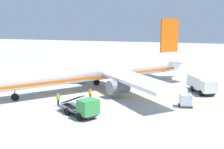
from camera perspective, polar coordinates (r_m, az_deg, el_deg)
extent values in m
cylinder|color=white|center=(50.17, -3.07, 1.07)|extent=(29.68, 26.46, 3.80)
cone|color=white|center=(62.03, 12.91, 3.01)|extent=(4.53, 4.54, 3.23)
cube|color=white|center=(43.88, 5.12, -1.22)|extent=(14.97, 14.43, 0.50)
cylinder|color=slate|center=(45.28, 1.17, -2.37)|extent=(3.86, 3.76, 2.20)
cube|color=white|center=(59.18, -5.74, 1.83)|extent=(13.10, 15.86, 0.50)
cylinder|color=slate|center=(56.16, -6.09, 0.11)|extent=(3.86, 3.76, 2.20)
cube|color=#D8590C|center=(59.44, 10.98, 7.37)|extent=(3.56, 3.16, 6.50)
cube|color=white|center=(59.87, 10.82, 2.83)|extent=(9.23, 9.95, 0.24)
cube|color=#D8590C|center=(50.36, -3.06, -0.11)|extent=(26.84, 23.96, 0.36)
cylinder|color=black|center=(45.80, -18.14, -4.15)|extent=(1.06, 0.99, 1.10)
cylinder|color=gray|center=(45.61, -18.20, -3.18)|extent=(0.20, 0.20, 0.50)
cylinder|color=black|center=(49.32, -0.03, -2.58)|extent=(1.06, 0.99, 1.10)
cylinder|color=gray|center=(49.15, -0.03, -1.67)|extent=(0.20, 0.20, 0.50)
cylinder|color=black|center=(53.68, -3.01, -1.51)|extent=(1.06, 0.99, 1.10)
cylinder|color=gray|center=(53.51, -3.02, -0.67)|extent=(0.20, 0.20, 0.50)
cube|color=white|center=(48.34, 18.03, -2.23)|extent=(2.61, 2.78, 1.80)
cube|color=#192333|center=(47.54, 18.54, -2.02)|extent=(0.92, 1.68, 0.94)
cube|color=white|center=(51.07, 16.34, -1.36)|extent=(5.08, 4.05, 1.99)
cube|color=#262628|center=(50.52, 16.74, -2.76)|extent=(6.38, 4.28, 0.16)
cylinder|color=black|center=(49.35, 18.92, -3.28)|extent=(0.93, 0.66, 0.90)
cylinder|color=black|center=(48.32, 16.65, -3.43)|extent=(0.93, 0.66, 0.90)
cylinder|color=black|center=(51.81, 17.36, -2.54)|extent=(0.93, 0.66, 0.90)
cylinder|color=black|center=(50.83, 15.17, -2.68)|extent=(0.93, 0.66, 0.90)
cube|color=#338C3F|center=(35.59, -4.61, -6.24)|extent=(2.82, 2.70, 1.80)
cube|color=#192333|center=(34.83, -3.79, -5.99)|extent=(1.60, 1.06, 0.94)
cube|color=#4C4C51|center=(38.18, -7.29, -6.34)|extent=(4.12, 4.74, 0.24)
cube|color=#2D2D33|center=(38.24, -7.65, -4.80)|extent=(3.10, 4.14, 1.85)
cube|color=#262628|center=(37.53, -6.51, -6.95)|extent=(4.54, 5.90, 0.16)
cylinder|color=black|center=(36.76, -3.47, -7.39)|extent=(0.72, 0.91, 0.90)
cylinder|color=black|center=(35.54, -6.32, -8.07)|extent=(0.72, 0.91, 0.90)
cylinder|color=black|center=(38.85, -5.92, -6.43)|extent=(0.72, 0.91, 0.90)
cylinder|color=black|center=(37.70, -8.68, -7.03)|extent=(0.72, 0.91, 0.90)
cube|color=#333338|center=(41.88, 13.91, -5.86)|extent=(2.03, 2.03, 0.30)
cube|color=silver|center=(41.64, 13.96, -4.68)|extent=(1.79, 1.79, 1.48)
cube|color=silver|center=(41.59, 14.71, -3.90)|extent=(1.61, 0.94, 0.55)
cylinder|color=#191E33|center=(41.69, -10.20, -5.38)|extent=(0.14, 0.14, 0.87)
cylinder|color=#191E33|center=(41.80, -10.39, -5.34)|extent=(0.14, 0.14, 0.87)
cube|color=#CCE519|center=(41.55, -10.33, -4.35)|extent=(0.31, 0.48, 0.66)
cube|color=silver|center=(41.54, -10.33, -4.30)|extent=(0.32, 0.49, 0.06)
sphere|color=tan|center=(41.43, -10.35, -3.75)|extent=(0.24, 0.24, 0.24)
cylinder|color=#CCE519|center=(41.37, -10.04, -4.35)|extent=(0.09, 0.09, 0.62)
cylinder|color=#CCE519|center=(41.70, -10.62, -4.25)|extent=(0.09, 0.09, 0.62)
cylinder|color=#191E33|center=(57.59, 16.08, -1.20)|extent=(0.14, 0.14, 0.87)
cylinder|color=#191E33|center=(57.65, 15.91, -1.18)|extent=(0.14, 0.14, 0.87)
cube|color=orange|center=(57.48, 16.04, -0.45)|extent=(0.35, 0.49, 0.65)
cube|color=silver|center=(57.47, 16.04, -0.42)|extent=(0.36, 0.50, 0.06)
sphere|color=tan|center=(57.40, 16.06, -0.02)|extent=(0.24, 0.24, 0.24)
cylinder|color=orange|center=(57.39, 16.29, -0.45)|extent=(0.09, 0.09, 0.62)
cylinder|color=orange|center=(57.55, 15.78, -0.39)|extent=(0.09, 0.09, 0.62)
cylinder|color=#191E33|center=(44.20, -4.28, -4.34)|extent=(0.14, 0.14, 0.84)
cylinder|color=#191E33|center=(44.32, -4.11, -4.30)|extent=(0.14, 0.14, 0.84)
cube|color=orange|center=(44.08, -4.21, -3.39)|extent=(0.49, 0.40, 0.63)
cube|color=silver|center=(44.07, -4.21, -3.35)|extent=(0.51, 0.41, 0.06)
sphere|color=tan|center=(43.97, -4.22, -2.84)|extent=(0.23, 0.23, 0.23)
cylinder|color=orange|center=(43.89, -4.47, -3.41)|extent=(0.09, 0.09, 0.60)
cylinder|color=orange|center=(44.24, -3.95, -3.29)|extent=(0.09, 0.09, 0.60)
cube|color=yellow|center=(46.13, 1.37, -4.21)|extent=(0.30, 60.00, 0.01)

